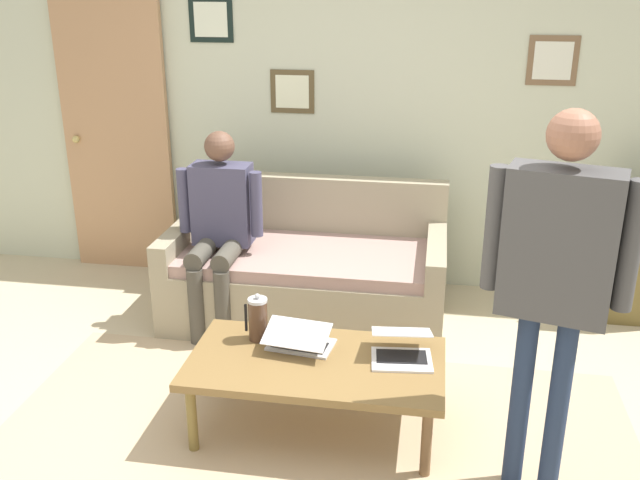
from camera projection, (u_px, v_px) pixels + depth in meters
ground_plane at (281, 451)px, 3.45m from camera, size 7.68×7.68×0.00m
area_rug at (313, 439)px, 3.52m from camera, size 3.21×1.74×0.01m
back_wall at (345, 100)px, 5.00m from camera, size 7.04×0.11×2.70m
interior_door at (117, 139)px, 5.30m from camera, size 0.82×0.09×2.05m
couch at (308, 273)px, 4.73m from camera, size 1.81×0.93×0.88m
coffee_table at (316, 367)px, 3.49m from camera, size 1.26×0.68×0.40m
laptop_left at (300, 341)px, 3.57m from camera, size 0.36×0.30×0.14m
laptop_center at (402, 350)px, 3.48m from camera, size 0.33×0.33×0.15m
french_press at (258, 319)px, 3.63m from camera, size 0.12×0.10×0.26m
side_shelf at (638, 256)px, 4.66m from camera, size 0.42×0.32×0.88m
person_standing at (557, 263)px, 2.82m from camera, size 0.60×0.30×1.72m
person_seated at (219, 220)px, 4.45m from camera, size 0.55×0.51×1.28m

